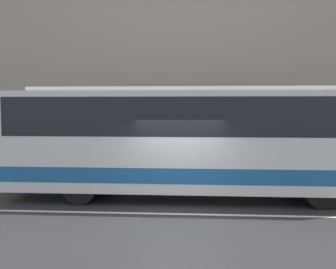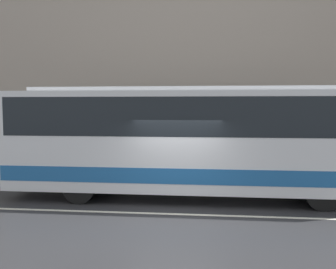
% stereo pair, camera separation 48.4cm
% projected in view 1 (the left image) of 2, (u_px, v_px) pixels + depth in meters
% --- Properties ---
extents(ground_plane, '(60.00, 60.00, 0.00)m').
position_uv_depth(ground_plane, '(178.00, 214.00, 10.02)').
color(ground_plane, '#2D2D30').
extents(sidewalk, '(60.00, 3.08, 0.13)m').
position_uv_depth(sidewalk, '(184.00, 174.00, 15.52)').
color(sidewalk, '#A09E99').
rests_on(sidewalk, ground_plane).
extents(building_facade, '(60.00, 0.35, 10.48)m').
position_uv_depth(building_facade, '(185.00, 58.00, 16.82)').
color(building_facade, gray).
rests_on(building_facade, ground_plane).
extents(lane_stripe, '(54.00, 0.14, 0.01)m').
position_uv_depth(lane_stripe, '(178.00, 214.00, 10.02)').
color(lane_stripe, beige).
rests_on(lane_stripe, ground_plane).
extents(transit_bus, '(10.97, 2.60, 3.46)m').
position_uv_depth(transit_bus, '(186.00, 136.00, 11.79)').
color(transit_bus, silver).
rests_on(transit_bus, ground_plane).
extents(pedestrian_waiting, '(0.36, 0.36, 1.70)m').
position_uv_depth(pedestrian_waiting, '(86.00, 154.00, 15.23)').
color(pedestrian_waiting, '#1E5933').
rests_on(pedestrian_waiting, sidewalk).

